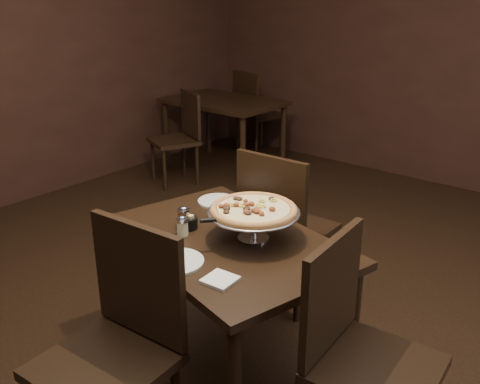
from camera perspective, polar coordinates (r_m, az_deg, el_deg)
The scene contains 16 objects.
room at distance 2.23m, azimuth -0.11°, elevation 9.62°, with size 6.04×7.04×2.84m.
dining_table at distance 2.58m, azimuth -1.58°, elevation -6.86°, with size 1.33×1.04×0.74m.
background_table at distance 5.67m, azimuth -1.76°, elevation 8.82°, with size 1.19×0.79×0.74m.
pizza_stand at distance 2.47m, azimuth 1.46°, elevation -1.93°, with size 0.44×0.44×0.18m.
parmesan_shaker at distance 2.56m, azimuth -6.16°, elevation -3.63°, with size 0.06×0.06×0.10m.
pepper_flake_shaker at distance 2.64m, azimuth -5.99°, elevation -2.72°, with size 0.06×0.06×0.11m.
packet_caddy at distance 2.63m, azimuth -5.59°, elevation -3.23°, with size 0.10×0.10×0.07m.
napkin_stack at distance 2.18m, azimuth -2.14°, elevation -9.34°, with size 0.12×0.12×0.01m, color silver.
plate_left at distance 2.95m, azimuth -2.39°, elevation -0.97°, with size 0.22×0.22×0.01m, color silver.
plate_near at distance 2.33m, azimuth -6.89°, elevation -7.39°, with size 0.25×0.25×0.01m, color silver.
serving_spatula at distance 2.37m, azimuth -2.69°, elevation -3.04°, with size 0.17×0.17×0.02m.
chair_far at distance 3.17m, azimuth 4.57°, elevation -3.38°, with size 0.47×0.47×0.99m.
chair_near at distance 2.23m, azimuth -12.88°, elevation -15.20°, with size 0.50×0.50×1.00m.
chair_side at distance 2.21m, azimuth 12.50°, elevation -15.94°, with size 0.49×0.49×0.97m.
bg_chair_far at distance 6.20m, azimuth 1.51°, elevation 8.76°, with size 0.54×0.54×0.96m.
bg_chair_near at distance 5.31m, azimuth -6.40°, elevation 6.14°, with size 0.55×0.55×0.90m.
Camera 1 is at (1.46, -1.66, 1.84)m, focal length 40.00 mm.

